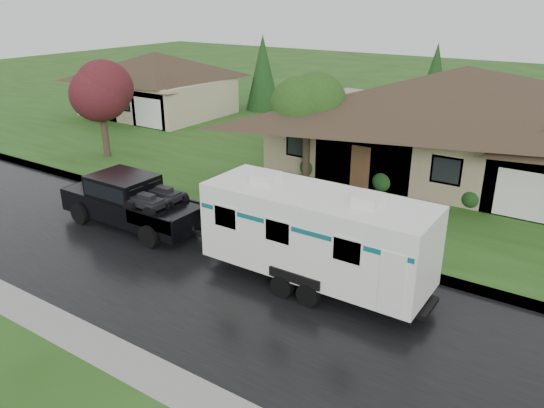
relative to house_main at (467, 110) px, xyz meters
The scene contains 11 objects.
ground 14.48m from the house_main, 99.41° to the right, with size 140.00×140.00×0.00m, color #254A17.
road 16.40m from the house_main, 98.24° to the right, with size 140.00×8.00×0.01m, color black.
curb 12.32m from the house_main, 101.19° to the right, with size 140.00×0.50×0.15m, color gray.
lawn 4.36m from the house_main, 153.11° to the left, with size 140.00×26.00×0.15m, color #254A17.
house_main is the anchor object (origin of this frame).
house_far 24.17m from the house_main, behind, with size 10.80×8.64×5.80m.
tree_left_green 8.26m from the house_main, 140.49° to the right, with size 3.22×3.22×5.32m.
tree_red 19.96m from the house_main, 155.77° to the right, with size 3.27×3.27×5.40m.
shrub_row 5.42m from the house_main, 93.69° to the right, with size 13.60×1.00×1.00m.
pickup_truck 17.28m from the house_main, 124.36° to the right, with size 6.46×2.46×2.15m.
travel_trailer 14.25m from the house_main, 93.40° to the right, with size 7.97×2.80×3.58m.
Camera 1 is at (8.91, -14.05, 9.10)m, focal length 35.00 mm.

